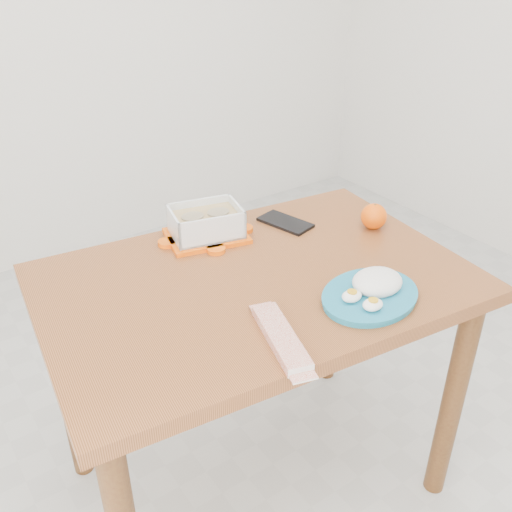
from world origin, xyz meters
TOP-DOWN VIEW (x-y plane):
  - ground at (0.00, 0.00)m, footprint 3.50×3.50m
  - dining_table at (-0.17, -0.01)m, footprint 1.13×0.82m
  - food_container at (-0.17, 0.24)m, footprint 0.25×0.21m
  - orange_fruit at (0.26, 0.02)m, footprint 0.08×0.08m
  - rice_plate at (0.00, -0.24)m, footprint 0.30×0.30m
  - candy_bar at (-0.28, -0.25)m, footprint 0.12×0.23m
  - smartphone at (0.07, 0.19)m, footprint 0.12×0.17m

SIDE VIEW (x-z plane):
  - ground at x=0.00m, z-range 0.00..0.00m
  - dining_table at x=-0.17m, z-range 0.26..1.01m
  - smartphone at x=0.07m, z-range 0.75..0.76m
  - candy_bar at x=-0.28m, z-range 0.75..0.77m
  - rice_plate at x=0.00m, z-range 0.74..0.81m
  - orange_fruit at x=0.26m, z-range 0.75..0.83m
  - food_container at x=-0.17m, z-range 0.75..0.84m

